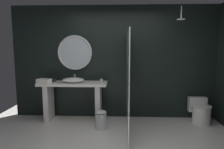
# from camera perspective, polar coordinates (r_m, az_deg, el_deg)

# --- Properties ---
(back_wall_panel) EXTENTS (4.80, 0.10, 2.60)m
(back_wall_panel) POSITION_cam_1_polar(r_m,az_deg,el_deg) (4.74, 0.97, 3.42)
(back_wall_panel) COLOR black
(back_wall_panel) RESTS_ON ground_plane
(vanity_counter) EXTENTS (1.51, 0.52, 0.88)m
(vanity_counter) POSITION_cam_1_polar(r_m,az_deg,el_deg) (4.65, -10.84, -5.90)
(vanity_counter) COLOR silver
(vanity_counter) RESTS_ON ground_plane
(vessel_sink) EXTENTS (0.48, 0.40, 0.16)m
(vessel_sink) POSITION_cam_1_polar(r_m,az_deg,el_deg) (4.58, -10.88, -1.52)
(vessel_sink) COLOR white
(vessel_sink) RESTS_ON vanity_counter
(tumbler_cup) EXTENTS (0.07, 0.07, 0.08)m
(tumbler_cup) POSITION_cam_1_polar(r_m,az_deg,el_deg) (4.49, -3.02, -1.74)
(tumbler_cup) COLOR silver
(tumbler_cup) RESTS_ON vanity_counter
(tissue_box) EXTENTS (0.16, 0.12, 0.06)m
(tissue_box) POSITION_cam_1_polar(r_m,az_deg,el_deg) (4.77, -16.53, -1.62)
(tissue_box) COLOR #282D28
(tissue_box) RESTS_ON vanity_counter
(round_wall_mirror) EXTENTS (0.80, 0.05, 0.80)m
(round_wall_mirror) POSITION_cam_1_polar(r_m,az_deg,el_deg) (4.76, -10.46, 6.08)
(round_wall_mirror) COLOR silver
(shower_glass_panel) EXTENTS (0.02, 1.54, 1.96)m
(shower_glass_panel) POSITION_cam_1_polar(r_m,az_deg,el_deg) (3.97, 4.41, -2.09)
(shower_glass_panel) COLOR silver
(shower_glass_panel) RESTS_ON ground_plane
(rain_shower_head) EXTENTS (0.17, 0.17, 0.28)m
(rain_shower_head) POSITION_cam_1_polar(r_m,az_deg,el_deg) (4.58, 18.89, 14.85)
(rain_shower_head) COLOR silver
(toilet) EXTENTS (0.40, 0.55, 0.53)m
(toilet) POSITION_cam_1_polar(r_m,az_deg,el_deg) (4.90, 23.65, -9.65)
(toilet) COLOR white
(toilet) RESTS_ON ground_plane
(waste_bin) EXTENTS (0.22, 0.22, 0.38)m
(waste_bin) POSITION_cam_1_polar(r_m,az_deg,el_deg) (4.22, -3.14, -12.58)
(waste_bin) COLOR silver
(waste_bin) RESTS_ON ground_plane
(folded_hand_towel) EXTENTS (0.31, 0.25, 0.10)m
(folded_hand_towel) POSITION_cam_1_polar(r_m,az_deg,el_deg) (4.61, -18.64, -1.79)
(folded_hand_towel) COLOR silver
(folded_hand_towel) RESTS_ON vanity_counter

